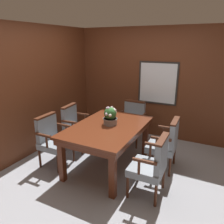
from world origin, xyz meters
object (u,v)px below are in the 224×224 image
chair_right_far (166,142)px  potted_plant (110,116)px  chair_left_near (53,138)px  dining_table (108,131)px  chair_right_near (152,163)px  chair_head_far (132,120)px  chair_left_far (75,125)px

chair_right_far → potted_plant: bearing=-73.7°
chair_left_near → potted_plant: bearing=-65.6°
dining_table → chair_right_near: chair_right_near is taller
chair_right_far → chair_head_far: bearing=-132.3°
chair_left_near → chair_head_far: 1.76m
dining_table → potted_plant: 0.26m
chair_head_far → chair_right_far: (0.92, -0.76, 0.00)m
chair_right_near → chair_left_far: bearing=-112.7°
chair_left_near → chair_right_near: same height
chair_left_near → chair_head_far: (0.91, 1.50, 0.00)m
chair_right_near → chair_right_far: bearing=178.5°
chair_right_far → dining_table: bearing=-69.4°
chair_left_far → potted_plant: bearing=-110.9°
chair_left_near → chair_right_far: (1.83, 0.74, 0.00)m
chair_left_far → chair_left_near: bearing=176.8°
chair_left_near → chair_right_far: 1.97m
dining_table → chair_right_near: (0.90, -0.39, -0.17)m
dining_table → chair_right_far: 1.00m
chair_left_far → potted_plant: (0.95, -0.27, 0.42)m
potted_plant → chair_left_near: bearing=-155.0°
chair_head_far → chair_right_near: 1.79m
dining_table → chair_head_far: bearing=90.5°
chair_left_far → chair_left_near: size_ratio=1.00×
chair_head_far → chair_right_far: same height
chair_head_far → chair_right_near: same height
chair_right_far → potted_plant: (-0.90, -0.31, 0.42)m
chair_right_far → chair_right_near: bearing=-3.0°
dining_table → chair_right_near: bearing=-23.4°
chair_head_far → potted_plant: size_ratio=2.87×
potted_plant → dining_table: bearing=-91.6°
chair_left_near → potted_plant: size_ratio=2.87×
chair_right_far → chair_left_far: bearing=-91.3°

